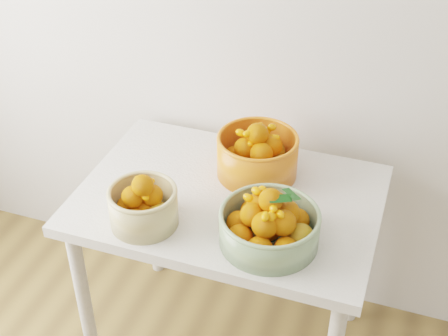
{
  "coord_description": "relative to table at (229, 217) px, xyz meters",
  "views": [
    {
      "loc": [
        0.18,
        0.04,
        2.03
      ],
      "look_at": [
        -0.33,
        1.52,
        0.92
      ],
      "focal_mm": 50.0,
      "sensor_mm": 36.0,
      "label": 1
    }
  ],
  "objects": [
    {
      "name": "bowl_green",
      "position": [
        0.19,
        -0.18,
        0.16
      ],
      "size": [
        0.32,
        0.32,
        0.2
      ],
      "rotation": [
        0.0,
        0.0,
        -0.05
      ],
      "color": "gray",
      "rests_on": "table"
    },
    {
      "name": "table",
      "position": [
        0.0,
        0.0,
        0.0
      ],
      "size": [
        1.0,
        0.7,
        0.75
      ],
      "color": "silver",
      "rests_on": "ground"
    },
    {
      "name": "bowl_cream",
      "position": [
        -0.2,
        -0.22,
        0.17
      ],
      "size": [
        0.27,
        0.27,
        0.19
      ],
      "rotation": [
        0.0,
        0.0,
        -0.31
      ],
      "color": "tan",
      "rests_on": "table"
    },
    {
      "name": "bowl_orange",
      "position": [
        0.05,
        0.15,
        0.18
      ],
      "size": [
        0.32,
        0.32,
        0.2
      ],
      "rotation": [
        0.0,
        0.0,
        -0.17
      ],
      "color": "orange",
      "rests_on": "table"
    }
  ]
}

